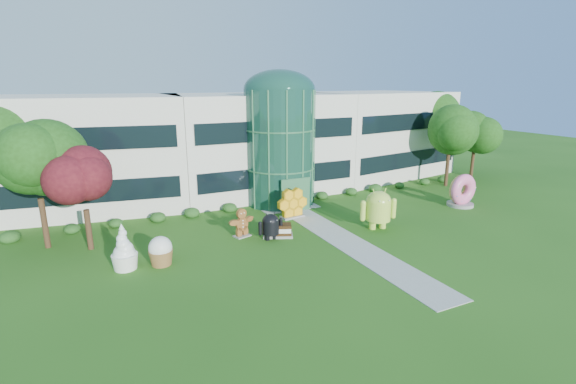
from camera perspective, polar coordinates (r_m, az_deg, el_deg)
name	(u,v)px	position (r m, az deg, el deg)	size (l,w,h in m)	color
ground	(358,249)	(27.49, 9.57, -7.64)	(140.00, 140.00, 0.00)	#215114
building	(254,142)	(41.75, -4.64, 6.85)	(46.00, 15.00, 9.30)	beige
atrium	(280,148)	(36.25, -1.15, 6.08)	(6.00, 6.00, 9.80)	#194738
walkway	(341,238)	(29.01, 7.28, -6.29)	(2.40, 20.00, 0.04)	#9E9E93
tree_red	(85,204)	(28.99, -25.96, -1.52)	(4.00, 4.00, 6.00)	#3F0C14
trees_backdrop	(275,154)	(37.26, -1.79, 5.23)	(52.00, 8.00, 8.40)	#1B4210
android_green	(378,207)	(30.89, 12.27, -1.98)	(2.93, 1.95, 3.32)	#B6DB46
android_black	(271,225)	(28.29, -2.40, -4.49)	(1.86, 1.25, 2.12)	black
donut	(462,190)	(38.78, 22.65, 0.28)	(2.76, 1.32, 2.87)	#F05B9F
gingerbread	(242,222)	(29.00, -6.35, -4.16)	(2.22, 0.85, 2.05)	brown
ice_cream_sandwich	(278,230)	(28.98, -1.40, -5.27)	(2.03, 1.02, 0.91)	black
honeycomb	(292,204)	(32.77, 0.60, -1.71)	(2.75, 0.98, 2.16)	yellow
froyo	(124,247)	(25.60, -21.57, -7.00)	(1.57, 1.57, 2.70)	white
cupcake	(161,251)	(25.65, -17.02, -7.68)	(1.46, 1.46, 1.76)	white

